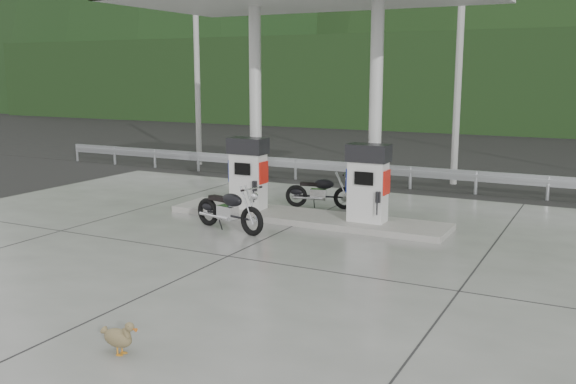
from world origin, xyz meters
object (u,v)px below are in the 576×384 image
at_px(gas_pump_left, 248,173).
at_px(gas_pump_right, 368,183).
at_px(motorcycle_left, 229,210).
at_px(duck, 118,338).
at_px(motorcycle_right, 320,192).

height_order(gas_pump_left, gas_pump_right, same).
height_order(gas_pump_left, motorcycle_left, gas_pump_left).
distance_m(motorcycle_left, duck, 6.61).
distance_m(gas_pump_right, motorcycle_left, 3.25).
xyz_separation_m(motorcycle_left, duck, (2.24, -6.21, -0.27)).
relative_size(gas_pump_left, gas_pump_right, 1.00).
xyz_separation_m(gas_pump_right, motorcycle_left, (-2.72, -1.68, -0.58)).
xyz_separation_m(gas_pump_left, motorcycle_left, (0.48, -1.68, -0.58)).
bearing_deg(motorcycle_left, gas_pump_left, 120.31).
distance_m(gas_pump_left, motorcycle_right, 2.11).
height_order(gas_pump_right, motorcycle_right, gas_pump_right).
height_order(gas_pump_right, motorcycle_left, gas_pump_right).
distance_m(gas_pump_left, motorcycle_left, 1.84).
distance_m(motorcycle_right, duck, 9.53).
height_order(gas_pump_right, duck, gas_pump_right).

